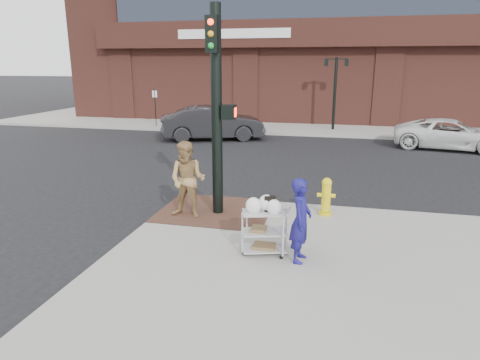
% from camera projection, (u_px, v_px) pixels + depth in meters
% --- Properties ---
extents(ground, '(220.00, 220.00, 0.00)m').
position_uv_depth(ground, '(229.00, 231.00, 10.09)').
color(ground, black).
rests_on(ground, ground).
extents(sidewalk_far, '(65.00, 36.00, 0.15)m').
position_uv_depth(sidewalk_far, '(460.00, 108.00, 37.36)').
color(sidewalk_far, gray).
rests_on(sidewalk_far, ground).
extents(brick_curb_ramp, '(2.80, 2.40, 0.01)m').
position_uv_depth(brick_curb_ramp, '(215.00, 210.00, 11.02)').
color(brick_curb_ramp, '#492C22').
rests_on(brick_curb_ramp, sidewalk_near).
extents(lamp_post, '(1.32, 0.22, 4.00)m').
position_uv_depth(lamp_post, '(335.00, 85.00, 23.98)').
color(lamp_post, black).
rests_on(lamp_post, sidewalk_far).
extents(parking_sign, '(0.05, 0.05, 2.20)m').
position_uv_depth(parking_sign, '(155.00, 107.00, 25.72)').
color(parking_sign, black).
rests_on(parking_sign, sidewalk_far).
extents(traffic_signal_pole, '(0.61, 0.51, 5.00)m').
position_uv_depth(traffic_signal_pole, '(217.00, 106.00, 10.17)').
color(traffic_signal_pole, black).
rests_on(traffic_signal_pole, sidewalk_near).
extents(woman_blue, '(0.45, 0.63, 1.64)m').
position_uv_depth(woman_blue, '(301.00, 220.00, 8.04)').
color(woman_blue, navy).
rests_on(woman_blue, sidewalk_near).
extents(pedestrian_tan, '(0.94, 0.75, 1.89)m').
position_uv_depth(pedestrian_tan, '(188.00, 180.00, 10.36)').
color(pedestrian_tan, '#9D7A4A').
rests_on(pedestrian_tan, sidewalk_near).
extents(sedan_dark, '(5.53, 3.52, 1.72)m').
position_uv_depth(sedan_dark, '(213.00, 123.00, 21.90)').
color(sedan_dark, black).
rests_on(sedan_dark, ground).
extents(minivan_white, '(5.26, 3.16, 1.37)m').
position_uv_depth(minivan_white, '(451.00, 134.00, 19.55)').
color(minivan_white, silver).
rests_on(minivan_white, ground).
extents(utility_cart, '(0.96, 0.70, 1.19)m').
position_uv_depth(utility_cart, '(265.00, 228.00, 8.42)').
color(utility_cart, '#ABACB1').
rests_on(utility_cart, sidewalk_near).
extents(fire_hydrant, '(0.45, 0.32, 0.96)m').
position_uv_depth(fire_hydrant, '(326.00, 196.00, 10.61)').
color(fire_hydrant, yellow).
rests_on(fire_hydrant, sidewalk_near).
extents(newsbox_red, '(0.54, 0.52, 1.01)m').
position_uv_depth(newsbox_red, '(209.00, 119.00, 25.23)').
color(newsbox_red, '#A21215').
rests_on(newsbox_red, sidewalk_far).
extents(newsbox_yellow, '(0.43, 0.40, 0.94)m').
position_uv_depth(newsbox_yellow, '(213.00, 120.00, 25.08)').
color(newsbox_yellow, gold).
rests_on(newsbox_yellow, sidewalk_far).
extents(newsbox_blue, '(0.40, 0.36, 0.89)m').
position_uv_depth(newsbox_blue, '(208.00, 120.00, 25.32)').
color(newsbox_blue, navy).
rests_on(newsbox_blue, sidewalk_far).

